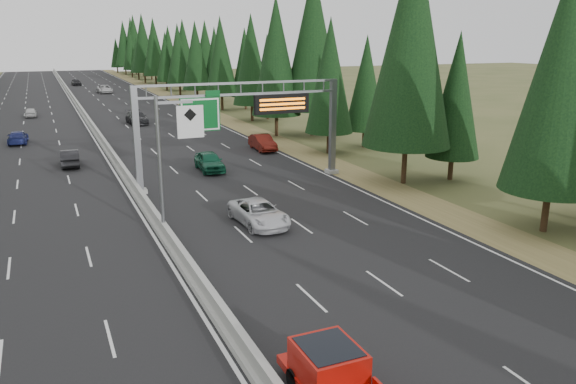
% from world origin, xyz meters
% --- Properties ---
extents(road, '(32.00, 260.00, 0.08)m').
position_xyz_m(road, '(0.00, 80.00, 0.04)').
color(road, black).
rests_on(road, ground).
extents(shoulder_right, '(3.60, 260.00, 0.06)m').
position_xyz_m(shoulder_right, '(17.80, 80.00, 0.03)').
color(shoulder_right, olive).
rests_on(shoulder_right, ground).
extents(median_barrier, '(0.70, 260.00, 0.85)m').
position_xyz_m(median_barrier, '(0.00, 80.00, 0.41)').
color(median_barrier, gray).
rests_on(median_barrier, road).
extents(sign_gantry, '(16.75, 0.98, 7.80)m').
position_xyz_m(sign_gantry, '(8.92, 34.88, 5.27)').
color(sign_gantry, slate).
rests_on(sign_gantry, road).
extents(hov_sign_pole, '(2.80, 0.50, 8.00)m').
position_xyz_m(hov_sign_pole, '(0.58, 24.97, 4.72)').
color(hov_sign_pole, slate).
rests_on(hov_sign_pole, road).
extents(tree_row_right, '(12.06, 242.42, 18.90)m').
position_xyz_m(tree_row_right, '(21.98, 73.88, 8.98)').
color(tree_row_right, black).
rests_on(tree_row_right, ground).
extents(silver_minivan, '(2.66, 5.36, 1.46)m').
position_xyz_m(silver_minivan, '(5.75, 24.82, 0.81)').
color(silver_minivan, silver).
rests_on(silver_minivan, road).
extents(red_pickup, '(1.95, 5.46, 1.78)m').
position_xyz_m(red_pickup, '(1.64, 7.55, 1.06)').
color(red_pickup, black).
rests_on(red_pickup, road).
extents(car_ahead_green, '(2.08, 4.83, 1.62)m').
position_xyz_m(car_ahead_green, '(7.03, 40.00, 0.89)').
color(car_ahead_green, '#125136').
rests_on(car_ahead_green, road).
extents(car_ahead_dkred, '(1.85, 4.82, 1.57)m').
position_xyz_m(car_ahead_dkred, '(14.50, 46.68, 0.86)').
color(car_ahead_dkred, '#5E140D').
rests_on(car_ahead_dkred, road).
extents(car_ahead_dkgrey, '(2.46, 5.72, 1.64)m').
position_xyz_m(car_ahead_dkgrey, '(5.83, 70.35, 0.90)').
color(car_ahead_dkgrey, black).
rests_on(car_ahead_dkgrey, road).
extents(car_ahead_white, '(2.85, 5.92, 1.62)m').
position_xyz_m(car_ahead_white, '(6.90, 117.41, 0.89)').
color(car_ahead_white, '#BEBEBE').
rests_on(car_ahead_white, road).
extents(car_ahead_far, '(2.22, 4.79, 1.59)m').
position_xyz_m(car_ahead_far, '(2.83, 140.29, 0.88)').
color(car_ahead_far, black).
rests_on(car_ahead_far, road).
extents(car_onc_near, '(1.76, 4.47, 1.45)m').
position_xyz_m(car_onc_near, '(-3.78, 46.85, 0.80)').
color(car_onc_near, black).
rests_on(car_onc_near, road).
extents(car_onc_blue, '(2.10, 4.77, 1.36)m').
position_xyz_m(car_onc_blue, '(-8.29, 60.69, 0.76)').
color(car_onc_blue, navy).
rests_on(car_onc_blue, road).
extents(car_onc_white, '(1.73, 4.05, 1.36)m').
position_xyz_m(car_onc_white, '(-7.06, 83.33, 0.76)').
color(car_onc_white, '#B9B9B9').
rests_on(car_onc_white, road).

